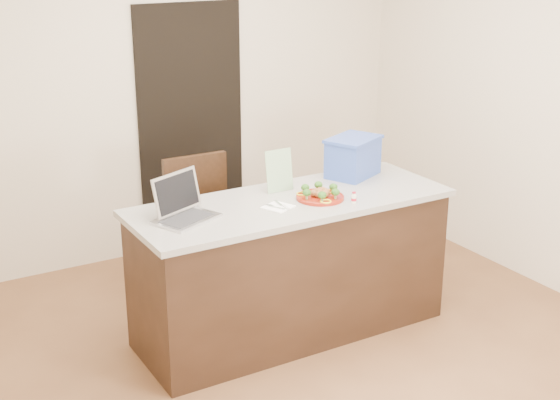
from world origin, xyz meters
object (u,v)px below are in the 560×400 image
blue_box (353,157)px  yogurt_bottle (354,198)px  island (291,266)px  plate (320,197)px  laptop (182,206)px  chair (203,222)px  napkin (278,207)px

blue_box → yogurt_bottle: bearing=-149.2°
island → yogurt_bottle: bearing=-38.9°
plate → laptop: laptop is taller
laptop → island: bearing=-27.9°
plate → yogurt_bottle: 0.22m
laptop → chair: 0.86m
island → plate: bearing=-25.2°
napkin → blue_box: 0.84m
yogurt_bottle → chair: (-0.60, 0.93, -0.35)m
yogurt_bottle → laptop: 1.07m
island → yogurt_bottle: yogurt_bottle is taller
plate → blue_box: bearing=32.8°
island → laptop: laptop is taller
plate → laptop: 0.90m
plate → yogurt_bottle: size_ratio=4.31×
plate → chair: (-0.46, 0.77, -0.33)m
yogurt_bottle → blue_box: bearing=55.4°
napkin → laptop: bearing=166.4°
island → chair: size_ratio=1.95×
island → napkin: size_ratio=12.83×
chair → napkin: bearing=-78.2°
napkin → laptop: 0.59m
plate → chair: 0.95m
napkin → island: bearing=30.2°
blue_box → chair: blue_box is taller
blue_box → napkin: bearing=176.7°
napkin → chair: bearing=101.0°
plate → napkin: (-0.31, -0.01, -0.01)m
plate → napkin: 0.31m
napkin → blue_box: size_ratio=0.35×
yogurt_bottle → chair: chair is taller
plate → island: bearing=154.8°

